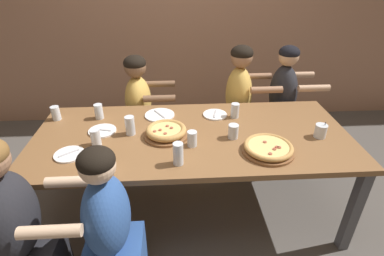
% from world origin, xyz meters
% --- Properties ---
extents(ground_plane, '(18.00, 18.00, 0.00)m').
position_xyz_m(ground_plane, '(0.00, 0.00, 0.00)').
color(ground_plane, '#514C47').
rests_on(ground_plane, ground).
extents(dining_table, '(2.28, 1.00, 0.75)m').
position_xyz_m(dining_table, '(0.00, 0.00, 0.68)').
color(dining_table, brown).
rests_on(dining_table, ground).
extents(pizza_board_main, '(0.34, 0.34, 0.05)m').
position_xyz_m(pizza_board_main, '(0.48, -0.26, 0.78)').
color(pizza_board_main, brown).
rests_on(pizza_board_main, dining_table).
extents(pizza_board_second, '(0.32, 0.32, 0.07)m').
position_xyz_m(pizza_board_second, '(-0.18, -0.01, 0.78)').
color(pizza_board_second, brown).
rests_on(pizza_board_second, dining_table).
extents(empty_plate_a, '(0.19, 0.19, 0.02)m').
position_xyz_m(empty_plate_a, '(0.20, 0.28, 0.75)').
color(empty_plate_a, white).
rests_on(empty_plate_a, dining_table).
extents(empty_plate_b, '(0.20, 0.20, 0.02)m').
position_xyz_m(empty_plate_b, '(-0.65, 0.08, 0.75)').
color(empty_plate_b, white).
rests_on(empty_plate_b, dining_table).
extents(empty_plate_c, '(0.19, 0.19, 0.02)m').
position_xyz_m(empty_plate_c, '(-0.81, -0.21, 0.75)').
color(empty_plate_c, white).
rests_on(empty_plate_c, dining_table).
extents(empty_plate_d, '(0.24, 0.24, 0.02)m').
position_xyz_m(empty_plate_d, '(-0.24, 0.30, 0.75)').
color(empty_plate_d, white).
rests_on(empty_plate_d, dining_table).
extents(cocktail_glass_blue, '(0.08, 0.08, 0.12)m').
position_xyz_m(cocktail_glass_blue, '(0.90, -0.09, 0.79)').
color(cocktail_glass_blue, silver).
rests_on(cocktail_glass_blue, dining_table).
extents(drinking_glass_a, '(0.07, 0.07, 0.10)m').
position_xyz_m(drinking_glass_a, '(0.29, -0.07, 0.79)').
color(drinking_glass_a, silver).
rests_on(drinking_glass_a, dining_table).
extents(drinking_glass_b, '(0.06, 0.06, 0.12)m').
position_xyz_m(drinking_glass_b, '(0.36, 0.24, 0.80)').
color(drinking_glass_b, silver).
rests_on(drinking_glass_b, dining_table).
extents(drinking_glass_c, '(0.07, 0.07, 0.12)m').
position_xyz_m(drinking_glass_c, '(-0.72, 0.29, 0.81)').
color(drinking_glass_c, silver).
rests_on(drinking_glass_c, dining_table).
extents(drinking_glass_d, '(0.07, 0.07, 0.11)m').
position_xyz_m(drinking_glass_d, '(-0.01, -0.15, 0.79)').
color(drinking_glass_d, silver).
rests_on(drinking_glass_d, dining_table).
extents(drinking_glass_e, '(0.06, 0.06, 0.11)m').
position_xyz_m(drinking_glass_e, '(-0.52, -0.39, 0.79)').
color(drinking_glass_e, silver).
rests_on(drinking_glass_e, dining_table).
extents(drinking_glass_f, '(0.07, 0.07, 0.12)m').
position_xyz_m(drinking_glass_f, '(-0.66, -0.10, 0.80)').
color(drinking_glass_f, silver).
rests_on(drinking_glass_f, dining_table).
extents(drinking_glass_g, '(0.07, 0.07, 0.14)m').
position_xyz_m(drinking_glass_g, '(-0.44, 0.03, 0.81)').
color(drinking_glass_g, silver).
rests_on(drinking_glass_g, dining_table).
extents(drinking_glass_h, '(0.06, 0.06, 0.15)m').
position_xyz_m(drinking_glass_h, '(-0.11, -0.35, 0.81)').
color(drinking_glass_h, silver).
rests_on(drinking_glass_h, dining_table).
extents(drinking_glass_i, '(0.07, 0.07, 0.11)m').
position_xyz_m(drinking_glass_i, '(-1.05, 0.29, 0.80)').
color(drinking_glass_i, silver).
rests_on(drinking_glass_i, dining_table).
extents(diner_near_midleft, '(0.51, 0.40, 1.12)m').
position_xyz_m(diner_near_midleft, '(-0.49, -0.72, 0.50)').
color(diner_near_midleft, '#2D5193').
rests_on(diner_near_midleft, ground).
extents(diner_far_midright, '(0.51, 0.40, 1.20)m').
position_xyz_m(diner_far_midright, '(0.49, 0.72, 0.55)').
color(diner_far_midright, gold).
rests_on(diner_far_midright, ground).
extents(diner_near_left, '(0.51, 0.40, 1.18)m').
position_xyz_m(diner_near_left, '(-0.96, -0.72, 0.54)').
color(diner_near_left, '#232328').
rests_on(diner_near_left, ground).
extents(diner_far_midleft, '(0.51, 0.40, 1.12)m').
position_xyz_m(diner_far_midleft, '(-0.45, 0.72, 0.52)').
color(diner_far_midleft, gold).
rests_on(diner_far_midleft, ground).
extents(diner_far_right, '(0.51, 0.40, 1.19)m').
position_xyz_m(diner_far_right, '(0.91, 0.72, 0.54)').
color(diner_far_right, '#232328').
rests_on(diner_far_right, ground).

